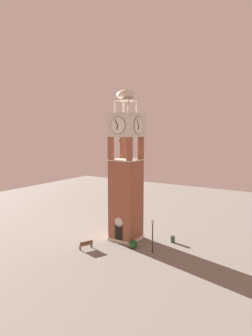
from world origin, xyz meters
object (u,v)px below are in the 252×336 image
Objects in this scene: clock_tower at (126,178)px; lamp_post at (153,230)px; park_bench at (86,245)px; trash_bin at (173,239)px.

clock_tower is 4.95× the size of lamp_post.
trash_bin is at bearing 44.37° from park_bench.
clock_tower is 23.19× the size of trash_bin.
clock_tower is 7.40m from lamp_post.
clock_tower reaches higher than trash_bin.
lamp_post reaches higher than park_bench.
park_bench is at bearing -111.30° from clock_tower.
park_bench is 7.91m from lamp_post.
park_bench is 10.50m from trash_bin.
lamp_post is (6.93, 3.16, 2.13)m from park_bench.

